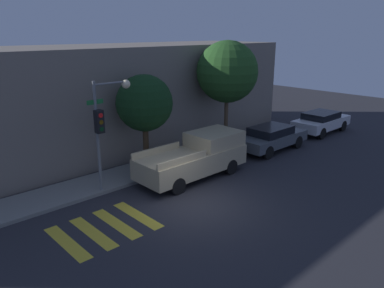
% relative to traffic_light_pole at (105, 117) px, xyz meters
% --- Properties ---
extents(ground_plane, '(60.00, 60.00, 0.00)m').
position_rel_traffic_light_pole_xyz_m(ground_plane, '(1.64, -3.36, -3.18)').
color(ground_plane, '#28282D').
extents(sidewalk, '(26.00, 2.12, 0.14)m').
position_rel_traffic_light_pole_xyz_m(sidewalk, '(1.64, 0.90, -3.11)').
color(sidewalk, slate).
rests_on(sidewalk, ground).
extents(building_row, '(26.00, 6.00, 5.66)m').
position_rel_traffic_light_pole_xyz_m(building_row, '(1.64, 5.36, -0.35)').
color(building_row, slate).
rests_on(building_row, ground).
extents(crosswalk, '(3.15, 2.60, 0.00)m').
position_rel_traffic_light_pole_xyz_m(crosswalk, '(-1.78, -2.56, -3.17)').
color(crosswalk, gold).
rests_on(crosswalk, ground).
extents(traffic_light_pole, '(1.97, 0.56, 4.59)m').
position_rel_traffic_light_pole_xyz_m(traffic_light_pole, '(0.00, 0.00, 0.00)').
color(traffic_light_pole, slate).
rests_on(traffic_light_pole, ground).
extents(pickup_truck, '(5.27, 2.03, 1.90)m').
position_rel_traffic_light_pole_xyz_m(pickup_truck, '(3.79, -1.26, -2.21)').
color(pickup_truck, tan).
rests_on(pickup_truck, ground).
extents(sedan_near_corner, '(4.52, 1.84, 1.37)m').
position_rel_traffic_light_pole_xyz_m(sedan_near_corner, '(9.53, -1.26, -2.43)').
color(sedan_near_corner, '#4C5156').
rests_on(sedan_near_corner, ground).
extents(sedan_middle, '(4.47, 1.86, 1.37)m').
position_rel_traffic_light_pole_xyz_m(sedan_middle, '(15.03, -1.26, -2.43)').
color(sedan_middle, silver).
rests_on(sedan_middle, ground).
extents(tree_near_corner, '(2.60, 2.60, 4.56)m').
position_rel_traffic_light_pole_xyz_m(tree_near_corner, '(2.56, 0.92, 0.07)').
color(tree_near_corner, '#42301E').
rests_on(tree_near_corner, ground).
extents(tree_midblock, '(3.37, 3.37, 5.95)m').
position_rel_traffic_light_pole_xyz_m(tree_midblock, '(8.17, 0.92, 1.08)').
color(tree_midblock, brown).
rests_on(tree_midblock, ground).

